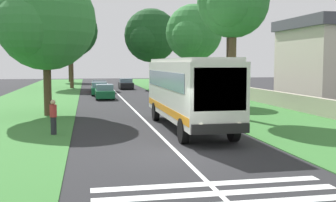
% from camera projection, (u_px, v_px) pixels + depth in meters
% --- Properties ---
extents(ground, '(160.00, 160.00, 0.00)m').
position_uv_depth(ground, '(180.00, 155.00, 15.93)').
color(ground, '#262628').
extents(grass_verge_left, '(120.00, 8.00, 0.04)m').
position_uv_depth(grass_verge_left, '(17.00, 113.00, 29.02)').
color(grass_verge_left, '#387533').
rests_on(grass_verge_left, ground).
extents(grass_verge_right, '(120.00, 8.00, 0.04)m').
position_uv_depth(grass_verge_right, '(241.00, 108.00, 32.15)').
color(grass_verge_right, '#387533').
rests_on(grass_verge_right, ground).
extents(centre_line, '(110.00, 0.16, 0.01)m').
position_uv_depth(centre_line, '(135.00, 111.00, 30.59)').
color(centre_line, silver).
rests_on(centre_line, ground).
extents(coach_bus, '(11.16, 2.62, 3.73)m').
position_uv_depth(coach_bus, '(188.00, 89.00, 22.12)').
color(coach_bus, silver).
rests_on(coach_bus, ground).
extents(trailing_car_0, '(4.30, 1.78, 1.43)m').
position_uv_depth(trailing_car_0, '(105.00, 92.00, 40.67)').
color(trailing_car_0, '#145933').
rests_on(trailing_car_0, ground).
extents(trailing_car_1, '(4.30, 1.78, 1.43)m').
position_uv_depth(trailing_car_1, '(99.00, 89.00, 45.67)').
color(trailing_car_1, '#145933').
rests_on(trailing_car_1, ground).
extents(trailing_car_2, '(4.30, 1.78, 1.43)m').
position_uv_depth(trailing_car_2, '(99.00, 86.00, 50.58)').
color(trailing_car_2, '#B21E1E').
rests_on(trailing_car_2, ground).
extents(trailing_car_3, '(4.30, 1.78, 1.43)m').
position_uv_depth(trailing_car_3, '(126.00, 84.00, 56.27)').
color(trailing_car_3, black).
rests_on(trailing_car_3, ground).
extents(roadside_tree_left_1, '(7.80, 6.47, 9.43)m').
position_uv_depth(roadside_tree_left_1, '(44.00, 24.00, 27.42)').
color(roadside_tree_left_1, '#4C3826').
rests_on(roadside_tree_left_1, grass_verge_left).
extents(roadside_tree_left_2, '(9.24, 7.29, 11.49)m').
position_uv_depth(roadside_tree_left_2, '(69.00, 32.00, 57.26)').
color(roadside_tree_left_2, '#4C3826').
rests_on(roadside_tree_left_2, grass_verge_left).
extents(roadside_tree_left_3, '(6.19, 5.44, 10.59)m').
position_uv_depth(roadside_tree_left_3, '(69.00, 39.00, 75.89)').
color(roadside_tree_left_3, '#3D2D1E').
rests_on(roadside_tree_left_3, grass_verge_left).
extents(roadside_tree_right_0, '(5.15, 4.51, 9.53)m').
position_uv_depth(roadside_tree_right_0, '(231.00, 4.00, 26.14)').
color(roadside_tree_right_0, brown).
rests_on(roadside_tree_right_0, grass_verge_right).
extents(roadside_tree_right_2, '(5.51, 4.90, 8.55)m').
position_uv_depth(roadside_tree_right_2, '(193.00, 34.00, 36.33)').
color(roadside_tree_right_2, '#3D2D1E').
rests_on(roadside_tree_right_2, grass_verge_right).
extents(roadside_tree_right_3, '(8.29, 7.36, 10.89)m').
position_uv_depth(roadside_tree_right_3, '(150.00, 37.00, 57.58)').
color(roadside_tree_right_3, '#4C3826').
rests_on(roadside_tree_right_3, grass_verge_right).
extents(utility_pole, '(0.24, 1.40, 8.57)m').
position_uv_depth(utility_pole, '(228.00, 48.00, 26.67)').
color(utility_pole, '#473828').
rests_on(utility_pole, grass_verge_right).
extents(roadside_wall, '(70.00, 0.40, 1.17)m').
position_uv_depth(roadside_wall, '(257.00, 95.00, 37.63)').
color(roadside_wall, '#B2A893').
rests_on(roadside_wall, grass_verge_right).
extents(roadside_building, '(9.72, 8.77, 7.65)m').
position_uv_depth(roadside_building, '(336.00, 59.00, 39.51)').
color(roadside_building, beige).
rests_on(roadside_building, ground).
extents(pedestrian, '(0.34, 0.34, 1.69)m').
position_uv_depth(pedestrian, '(53.00, 117.00, 20.22)').
color(pedestrian, '#26262D').
rests_on(pedestrian, grass_verge_left).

